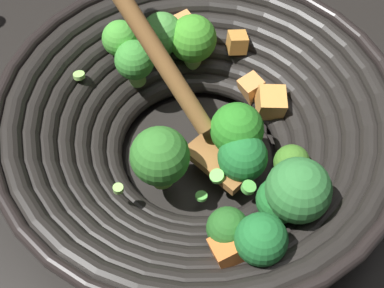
% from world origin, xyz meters
% --- Properties ---
extents(ground_plane, '(4.00, 4.00, 0.00)m').
position_xyz_m(ground_plane, '(0.00, 0.00, 0.00)').
color(ground_plane, black).
extents(wok, '(0.41, 0.44, 0.26)m').
position_xyz_m(wok, '(-0.00, 0.00, 0.06)').
color(wok, black).
rests_on(wok, ground).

